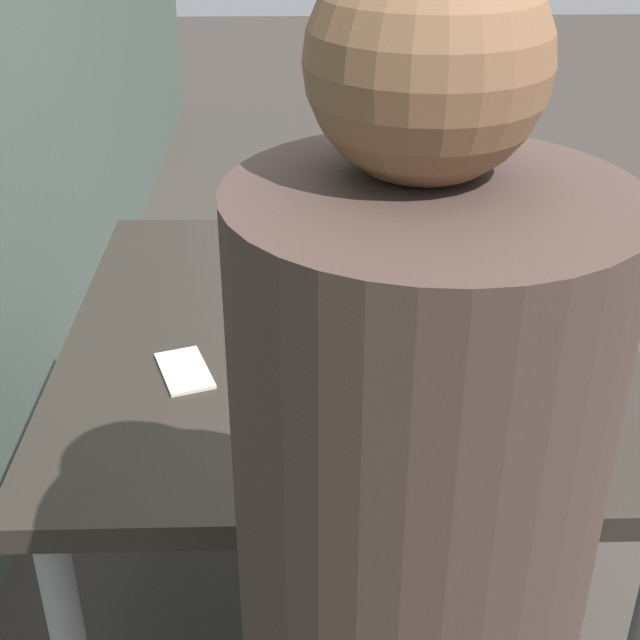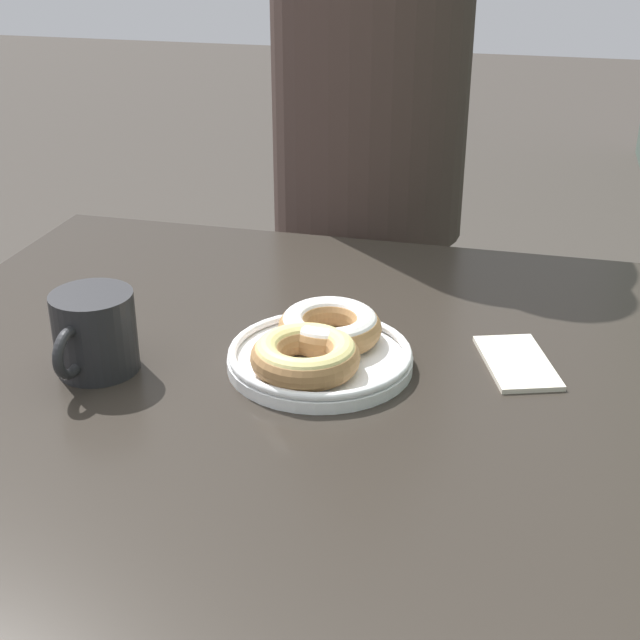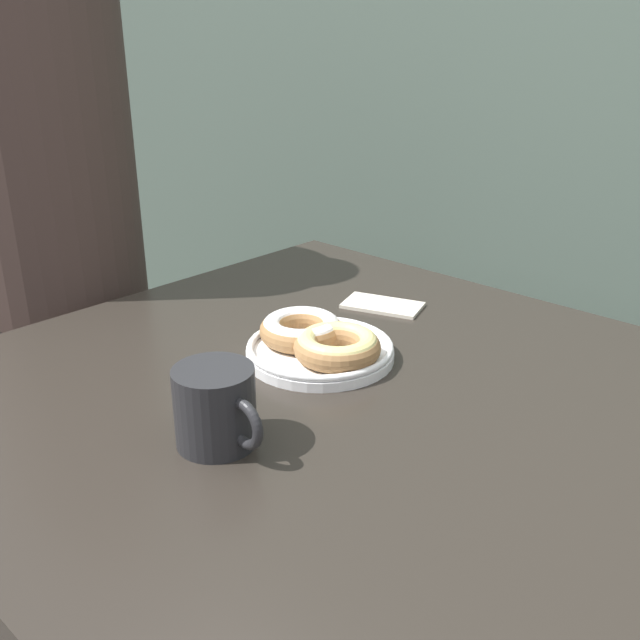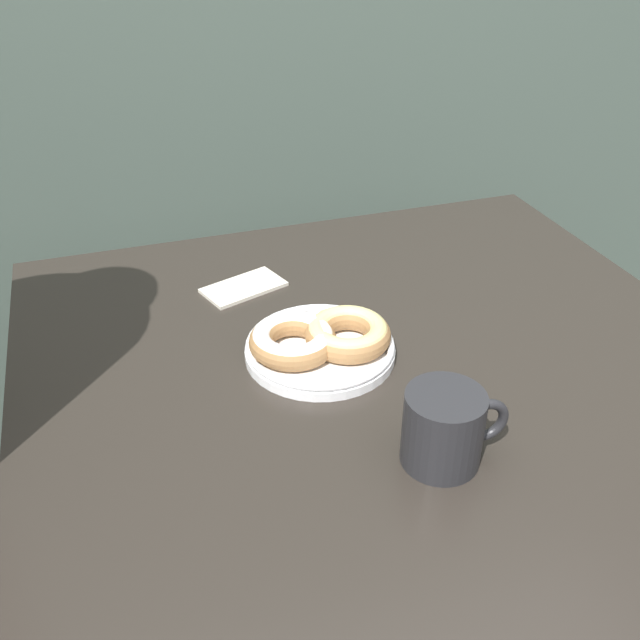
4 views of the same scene
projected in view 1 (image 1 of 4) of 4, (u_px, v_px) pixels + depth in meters
ground_plane at (499, 611)px, 1.93m from camera, size 14.00×14.00×0.00m
dining_table at (346, 362)px, 1.61m from camera, size 1.01×0.98×0.71m
donut_plate at (321, 338)px, 1.49m from camera, size 0.24×0.22×0.05m
coffee_mug at (461, 305)px, 1.55m from camera, size 0.13×0.09×0.09m
person_figure at (408, 629)px, 0.91m from camera, size 0.35×0.34×1.43m
napkin at (184, 371)px, 1.44m from camera, size 0.15×0.11×0.01m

